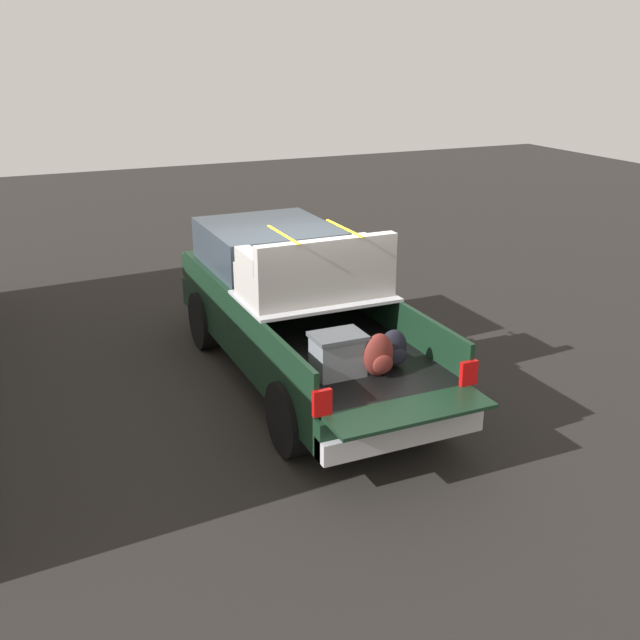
# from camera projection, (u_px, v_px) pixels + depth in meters

# --- Properties ---
(ground_plane) EXTENTS (40.00, 40.00, 0.00)m
(ground_plane) POSITION_uv_depth(u_px,v_px,m) (302.00, 380.00, 10.41)
(ground_plane) COLOR black
(pickup_truck) EXTENTS (6.05, 2.06, 2.23)m
(pickup_truck) POSITION_uv_depth(u_px,v_px,m) (291.00, 304.00, 10.40)
(pickup_truck) COLOR black
(pickup_truck) RESTS_ON ground_plane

